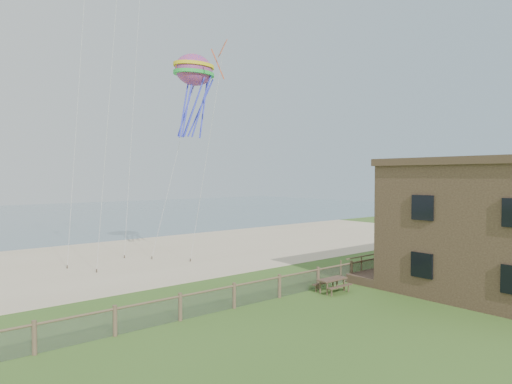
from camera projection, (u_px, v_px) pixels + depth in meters
ground at (375, 326)px, 19.48m from camera, size 160.00×160.00×0.00m
sand_beach at (143, 257)px, 36.35m from camera, size 72.00×20.00×0.02m
ocean at (14, 218)px, 70.08m from camera, size 160.00×68.00×0.02m
chainlink_fence at (279, 287)px, 24.06m from camera, size 36.20×0.20×1.25m
motel_deck at (426, 265)px, 31.64m from camera, size 15.00×2.00×0.50m
picnic_table at (332, 285)px, 25.27m from camera, size 1.83×1.38×0.77m
octopus_kite at (194, 93)px, 33.68m from camera, size 3.86×3.29×6.72m
kite_red at (223, 56)px, 30.80m from camera, size 1.87×1.67×2.24m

